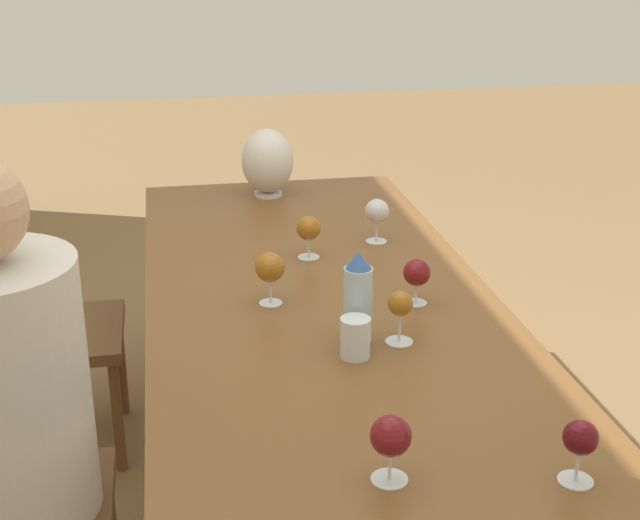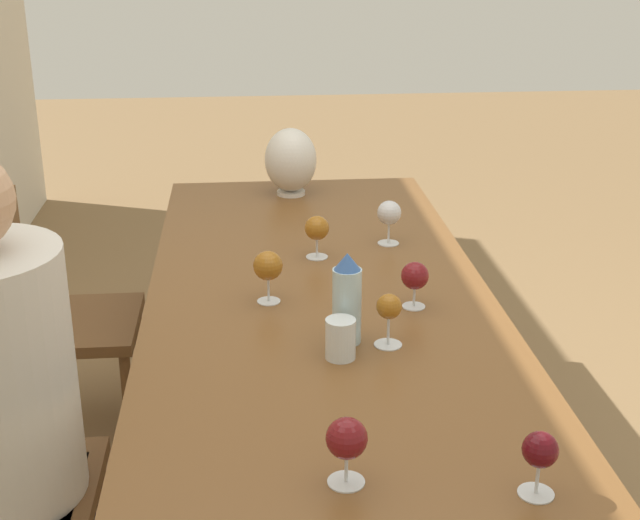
% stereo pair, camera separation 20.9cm
% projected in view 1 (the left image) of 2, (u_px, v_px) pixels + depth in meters
% --- Properties ---
extents(dining_table, '(2.47, 0.97, 0.74)m').
position_uv_depth(dining_table, '(325.00, 327.00, 2.45)').
color(dining_table, brown).
rests_on(dining_table, ground_plane).
extents(water_bottle, '(0.07, 0.07, 0.24)m').
position_uv_depth(water_bottle, '(358.00, 298.00, 2.18)').
color(water_bottle, '#ADCCD6').
rests_on(water_bottle, dining_table).
extents(water_tumbler, '(0.07, 0.07, 0.10)m').
position_uv_depth(water_tumbler, '(355.00, 338.00, 2.12)').
color(water_tumbler, silver).
rests_on(water_tumbler, dining_table).
extents(vase, '(0.20, 0.20, 0.26)m').
position_uv_depth(vase, '(267.00, 161.00, 3.33)').
color(vase, silver).
rests_on(vase, dining_table).
extents(wine_glass_0, '(0.07, 0.07, 0.14)m').
position_uv_depth(wine_glass_0, '(400.00, 306.00, 2.18)').
color(wine_glass_0, silver).
rests_on(wine_glass_0, dining_table).
extents(wine_glass_1, '(0.08, 0.08, 0.14)m').
position_uv_depth(wine_glass_1, '(377.00, 212.00, 2.86)').
color(wine_glass_1, silver).
rests_on(wine_glass_1, dining_table).
extents(wine_glass_2, '(0.08, 0.08, 0.14)m').
position_uv_depth(wine_glass_2, '(391.00, 437.00, 1.64)').
color(wine_glass_2, silver).
rests_on(wine_glass_2, dining_table).
extents(wine_glass_3, '(0.08, 0.08, 0.13)m').
position_uv_depth(wine_glass_3, '(309.00, 229.00, 2.73)').
color(wine_glass_3, silver).
rests_on(wine_glass_3, dining_table).
extents(wine_glass_4, '(0.07, 0.07, 0.13)m').
position_uv_depth(wine_glass_4, '(580.00, 440.00, 1.63)').
color(wine_glass_4, silver).
rests_on(wine_glass_4, dining_table).
extents(wine_glass_5, '(0.08, 0.08, 0.15)m').
position_uv_depth(wine_glass_5, '(270.00, 268.00, 2.40)').
color(wine_glass_5, silver).
rests_on(wine_glass_5, dining_table).
extents(wine_glass_6, '(0.08, 0.08, 0.13)m').
position_uv_depth(wine_glass_6, '(417.00, 273.00, 2.40)').
color(wine_glass_6, silver).
rests_on(wine_glass_6, dining_table).
extents(chair_far, '(0.44, 0.44, 0.87)m').
position_uv_depth(chair_far, '(33.00, 324.00, 2.94)').
color(chair_far, brown).
rests_on(chair_far, ground_plane).
extents(person_near, '(0.40, 0.40, 1.28)m').
position_uv_depth(person_near, '(10.00, 421.00, 1.99)').
color(person_near, '#2D2D38').
rests_on(person_near, ground_plane).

